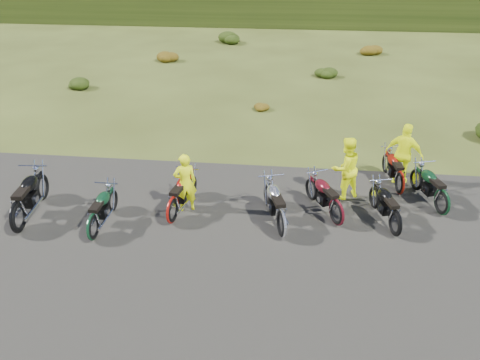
# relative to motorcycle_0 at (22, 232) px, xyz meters

# --- Properties ---
(ground) EXTENTS (300.00, 300.00, 0.00)m
(ground) POSITION_rel_motorcycle_0_xyz_m (5.53, 0.26, 0.00)
(ground) COLOR #353D14
(ground) RESTS_ON ground
(gravel_pad) EXTENTS (20.00, 12.00, 0.04)m
(gravel_pad) POSITION_rel_motorcycle_0_xyz_m (5.53, -1.74, 0.00)
(gravel_pad) COLOR black
(gravel_pad) RESTS_ON ground
(shrub_1) EXTENTS (1.03, 1.03, 0.61)m
(shrub_1) POSITION_rel_motorcycle_0_xyz_m (-3.57, 11.56, 0.31)
(shrub_1) COLOR black
(shrub_1) RESTS_ON ground
(shrub_2) EXTENTS (1.30, 1.30, 0.77)m
(shrub_2) POSITION_rel_motorcycle_0_xyz_m (-0.67, 16.86, 0.38)
(shrub_2) COLOR #673B0C
(shrub_2) RESTS_ON ground
(shrub_3) EXTENTS (1.56, 1.56, 0.92)m
(shrub_3) POSITION_rel_motorcycle_0_xyz_m (2.23, 22.16, 0.46)
(shrub_3) COLOR black
(shrub_3) RESTS_ON ground
(shrub_4) EXTENTS (0.77, 0.77, 0.45)m
(shrub_4) POSITION_rel_motorcycle_0_xyz_m (5.13, 9.46, 0.23)
(shrub_4) COLOR #673B0C
(shrub_4) RESTS_ON ground
(shrub_5) EXTENTS (1.03, 1.03, 0.61)m
(shrub_5) POSITION_rel_motorcycle_0_xyz_m (8.03, 14.76, 0.31)
(shrub_5) COLOR black
(shrub_5) RESTS_ON ground
(shrub_6) EXTENTS (1.30, 1.30, 0.77)m
(shrub_6) POSITION_rel_motorcycle_0_xyz_m (10.93, 20.06, 0.38)
(shrub_6) COLOR #673B0C
(shrub_6) RESTS_ON ground
(motorcycle_0) EXTENTS (1.00, 2.34, 1.19)m
(motorcycle_0) POSITION_rel_motorcycle_0_xyz_m (0.00, 0.00, 0.00)
(motorcycle_0) COLOR black
(motorcycle_0) RESTS_ON ground
(motorcycle_1) EXTENTS (0.96, 2.04, 1.03)m
(motorcycle_1) POSITION_rel_motorcycle_0_xyz_m (3.60, 0.81, 0.00)
(motorcycle_1) COLOR maroon
(motorcycle_1) RESTS_ON ground
(motorcycle_2) EXTENTS (0.64, 1.87, 0.97)m
(motorcycle_2) POSITION_rel_motorcycle_0_xyz_m (1.91, -0.10, 0.00)
(motorcycle_2) COLOR #0E341C
(motorcycle_2) RESTS_ON ground
(motorcycle_3) EXTENTS (1.26, 2.19, 1.09)m
(motorcycle_3) POSITION_rel_motorcycle_0_xyz_m (6.32, 0.49, 0.00)
(motorcycle_3) COLOR silver
(motorcycle_3) RESTS_ON ground
(motorcycle_4) EXTENTS (1.44, 2.00, 1.01)m
(motorcycle_4) POSITION_rel_motorcycle_0_xyz_m (7.65, 1.17, 0.00)
(motorcycle_4) COLOR #510D15
(motorcycle_4) RESTS_ON ground
(motorcycle_5) EXTENTS (1.07, 1.96, 0.98)m
(motorcycle_5) POSITION_rel_motorcycle_0_xyz_m (9.01, 0.86, 0.00)
(motorcycle_5) COLOR black
(motorcycle_5) RESTS_ON ground
(motorcycle_6) EXTENTS (0.87, 1.96, 0.99)m
(motorcycle_6) POSITION_rel_motorcycle_0_xyz_m (9.50, 2.94, 0.00)
(motorcycle_6) COLOR maroon
(motorcycle_6) RESTS_ON ground
(motorcycle_7) EXTENTS (1.17, 2.04, 1.01)m
(motorcycle_7) POSITION_rel_motorcycle_0_xyz_m (10.37, 1.96, 0.00)
(motorcycle_7) COLOR black
(motorcycle_7) RESTS_ON ground
(person_middle) EXTENTS (0.69, 0.58, 1.60)m
(person_middle) POSITION_rel_motorcycle_0_xyz_m (3.81, 1.44, 0.80)
(person_middle) COLOR #EFFB0D
(person_middle) RESTS_ON ground
(person_right_a) EXTENTS (1.07, 1.01, 1.75)m
(person_right_a) POSITION_rel_motorcycle_0_xyz_m (7.93, 2.59, 0.87)
(person_right_a) COLOR #EFFB0D
(person_right_a) RESTS_ON ground
(person_right_b) EXTENTS (1.15, 0.88, 1.81)m
(person_right_b) POSITION_rel_motorcycle_0_xyz_m (9.65, 3.59, 0.91)
(person_right_b) COLOR #EFFB0D
(person_right_b) RESTS_ON ground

